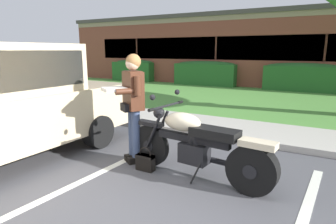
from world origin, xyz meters
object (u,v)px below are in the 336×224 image
object	(u,v)px
hedge_center_left	(206,73)
brick_building	(328,50)
motorcycle	(202,146)
handbag	(145,161)
hedge_center_right	(302,77)
rider_person	(132,100)
hedge_left	(134,70)

from	to	relation	value
hedge_center_left	brick_building	xyz separation A→B (m)	(5.11, 5.92, 1.13)
motorcycle	handbag	world-z (taller)	motorcycle
hedge_center_right	brick_building	distance (m)	6.08
rider_person	hedge_center_right	size ratio (longest dim) A/B	0.56
hedge_left	hedge_center_left	world-z (taller)	same
motorcycle	brick_building	size ratio (longest dim) A/B	0.08
motorcycle	hedge_left	xyz separation A→B (m)	(-8.30, 9.94, 0.17)
motorcycle	hedge_center_left	xyz separation A→B (m)	(-3.95, 9.94, 0.17)
hedge_left	motorcycle	bearing A→B (deg)	-50.16
handbag	motorcycle	bearing A→B (deg)	8.42
motorcycle	hedge_center_right	bearing A→B (deg)	87.77
rider_person	handbag	distance (m)	0.95
handbag	hedge_left	xyz separation A→B (m)	(-7.46, 10.07, 0.51)
motorcycle	brick_building	distance (m)	15.96
rider_person	hedge_center_left	xyz separation A→B (m)	(-2.76, 9.87, -0.36)
motorcycle	handbag	bearing A→B (deg)	-171.58
handbag	hedge_left	bearing A→B (deg)	126.52
motorcycle	brick_building	world-z (taller)	brick_building
motorcycle	rider_person	bearing A→B (deg)	176.52
handbag	hedge_center_right	world-z (taller)	hedge_center_right
hedge_center_right	motorcycle	bearing A→B (deg)	-92.23
hedge_center_right	hedge_center_left	bearing A→B (deg)	180.00
handbag	hedge_center_left	xyz separation A→B (m)	(-3.11, 10.07, 0.51)
hedge_left	hedge_center_left	size ratio (longest dim) A/B	0.81
hedge_left	hedge_center_right	bearing A→B (deg)	-0.00
brick_building	hedge_center_right	bearing A→B (deg)	-97.44
rider_person	hedge_left	xyz separation A→B (m)	(-7.10, 9.87, -0.36)
brick_building	motorcycle	bearing A→B (deg)	-94.18
hedge_center_left	hedge_center_right	world-z (taller)	same
motorcycle	handbag	size ratio (longest dim) A/B	6.23
motorcycle	brick_building	xyz separation A→B (m)	(1.16, 15.86, 1.31)
rider_person	brick_building	bearing A→B (deg)	81.51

